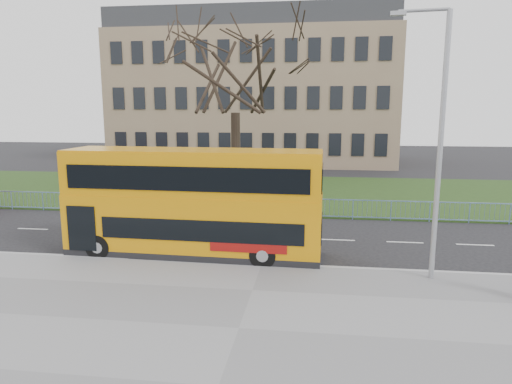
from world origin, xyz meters
TOP-DOWN VIEW (x-y plane):
  - ground at (0.00, 0.00)m, footprint 120.00×120.00m
  - pavement at (0.00, -6.75)m, footprint 80.00×10.50m
  - kerb at (0.00, -1.55)m, footprint 80.00×0.20m
  - grass_verge at (0.00, 14.30)m, footprint 80.00×15.40m
  - guard_railing at (0.00, 6.60)m, footprint 40.00×0.12m
  - bare_tree at (-3.00, 10.00)m, footprint 9.36×9.36m
  - civic_building at (-5.00, 35.00)m, footprint 30.00×15.00m
  - yellow_bus at (-2.87, -0.51)m, footprint 10.25×2.74m
  - street_lamp at (5.89, -2.23)m, footprint 1.89×0.41m

SIDE VIEW (x-z plane):
  - ground at x=0.00m, z-range 0.00..0.00m
  - grass_verge at x=0.00m, z-range 0.00..0.08m
  - pavement at x=0.00m, z-range 0.00..0.12m
  - kerb at x=0.00m, z-range 0.00..0.14m
  - guard_railing at x=0.00m, z-range 0.00..1.10m
  - yellow_bus at x=-2.87m, z-range 0.16..4.42m
  - street_lamp at x=5.89m, z-range 0.55..9.46m
  - bare_tree at x=-3.00m, z-range 0.08..13.45m
  - civic_building at x=-5.00m, z-range 0.00..14.00m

